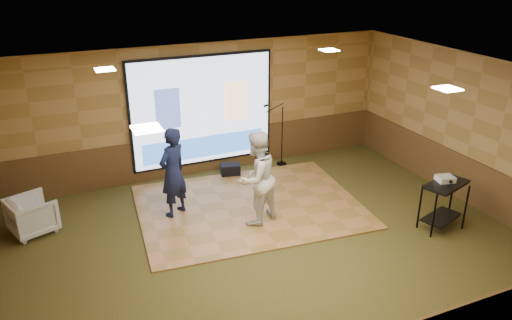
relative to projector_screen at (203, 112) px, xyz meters
name	(u,v)px	position (x,y,z in m)	size (l,w,h in m)	color
ground	(266,244)	(0.00, -3.44, -1.47)	(9.00, 9.00, 0.00)	#293216
room_shell	(267,134)	(0.00, -3.44, 0.62)	(9.04, 7.04, 3.02)	#A98146
wainscot_back	(204,152)	(0.00, 0.04, -1.00)	(9.00, 0.04, 0.95)	#55351C
wainscot_right	(462,178)	(4.48, -3.44, -1.00)	(0.04, 7.00, 0.95)	#55351C
projector_screen	(203,112)	(0.00, 0.00, 0.00)	(3.32, 0.06, 2.52)	black
downlight_nw	(105,69)	(-2.20, -1.64, 1.50)	(0.32, 0.32, 0.02)	beige
downlight_ne	(329,50)	(2.20, -1.64, 1.50)	(0.32, 0.32, 0.02)	beige
downlight_sw	(147,129)	(-2.20, -4.94, 1.50)	(0.32, 0.32, 0.02)	beige
downlight_se	(448,89)	(2.20, -4.94, 1.50)	(0.32, 0.32, 0.02)	beige
dance_floor	(249,206)	(0.28, -2.02, -1.46)	(4.40, 3.35, 0.03)	#AB713E
player_left	(173,172)	(-1.19, -1.75, -0.55)	(0.65, 0.43, 1.78)	#12193A
player_right	(256,178)	(0.15, -2.66, -0.54)	(0.88, 0.69, 1.81)	silver
av_table	(444,197)	(3.23, -4.23, -0.83)	(0.89, 0.47, 0.94)	black
projector	(445,179)	(3.26, -4.15, -0.49)	(0.30, 0.25, 0.10)	silver
mic_stand	(280,146)	(1.79, -0.31, -0.98)	(0.62, 0.25, 1.58)	black
banquet_chair	(32,215)	(-3.75, -1.32, -1.13)	(0.74, 0.77, 0.70)	gray
duffel_bag	(230,170)	(0.47, -0.42, -1.34)	(0.44, 0.29, 0.27)	black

